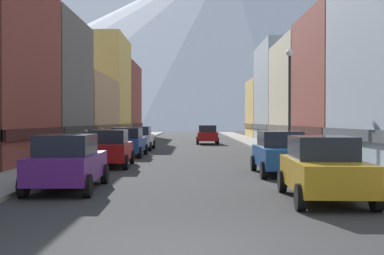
{
  "coord_description": "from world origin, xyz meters",
  "views": [
    {
      "loc": [
        0.16,
        -8.58,
        2.22
      ],
      "look_at": [
        -0.05,
        38.96,
        1.58
      ],
      "focal_mm": 47.83,
      "sensor_mm": 36.0,
      "label": 1
    }
  ],
  "objects_px": {
    "car_right_1": "(283,153)",
    "potted_plant_1": "(354,157)",
    "car_left_3": "(142,138)",
    "potted_plant_0": "(337,153)",
    "car_driving_0": "(209,135)",
    "potted_plant_2": "(61,150)",
    "streetlamp_right": "(292,87)",
    "pedestrian_1": "(104,140)",
    "car_left_0": "(70,162)",
    "car_left_2": "(130,142)",
    "car_right_0": "(326,168)",
    "pedestrian_0": "(88,143)",
    "car_left_1": "(112,148)"
  },
  "relations": [
    {
      "from": "car_right_0",
      "to": "potted_plant_0",
      "type": "bearing_deg",
      "value": 72.76
    },
    {
      "from": "potted_plant_2",
      "to": "potted_plant_0",
      "type": "bearing_deg",
      "value": -11.28
    },
    {
      "from": "car_right_0",
      "to": "pedestrian_0",
      "type": "xyz_separation_m",
      "value": [
        -10.05,
        16.66,
        -0.04
      ]
    },
    {
      "from": "car_left_0",
      "to": "car_right_0",
      "type": "relative_size",
      "value": 0.99
    },
    {
      "from": "streetlamp_right",
      "to": "car_left_0",
      "type": "bearing_deg",
      "value": -129.69
    },
    {
      "from": "car_left_1",
      "to": "car_left_2",
      "type": "relative_size",
      "value": 1.0
    },
    {
      "from": "car_right_1",
      "to": "potted_plant_1",
      "type": "bearing_deg",
      "value": 15.98
    },
    {
      "from": "car_right_1",
      "to": "car_right_0",
      "type": "bearing_deg",
      "value": -89.98
    },
    {
      "from": "pedestrian_1",
      "to": "car_driving_0",
      "type": "bearing_deg",
      "value": 57.11
    },
    {
      "from": "car_left_3",
      "to": "potted_plant_0",
      "type": "relative_size",
      "value": 4.83
    },
    {
      "from": "car_left_3",
      "to": "car_left_0",
      "type": "bearing_deg",
      "value": -90.0
    },
    {
      "from": "potted_plant_2",
      "to": "streetlamp_right",
      "type": "xyz_separation_m",
      "value": [
        12.35,
        -0.03,
        3.34
      ]
    },
    {
      "from": "car_left_3",
      "to": "car_driving_0",
      "type": "distance_m",
      "value": 11.29
    },
    {
      "from": "car_left_3",
      "to": "potted_plant_0",
      "type": "distance_m",
      "value": 17.7
    },
    {
      "from": "potted_plant_2",
      "to": "pedestrian_1",
      "type": "height_order",
      "value": "pedestrian_1"
    },
    {
      "from": "car_left_3",
      "to": "car_right_0",
      "type": "bearing_deg",
      "value": -72.64
    },
    {
      "from": "potted_plant_2",
      "to": "pedestrian_0",
      "type": "bearing_deg",
      "value": 78.1
    },
    {
      "from": "car_right_1",
      "to": "potted_plant_1",
      "type": "distance_m",
      "value": 3.34
    },
    {
      "from": "car_driving_0",
      "to": "pedestrian_1",
      "type": "distance_m",
      "value": 14.45
    },
    {
      "from": "car_left_3",
      "to": "car_driving_0",
      "type": "bearing_deg",
      "value": 61.43
    },
    {
      "from": "pedestrian_1",
      "to": "potted_plant_1",
      "type": "bearing_deg",
      "value": -47.23
    },
    {
      "from": "potted_plant_2",
      "to": "streetlamp_right",
      "type": "height_order",
      "value": "streetlamp_right"
    },
    {
      "from": "potted_plant_0",
      "to": "car_right_0",
      "type": "bearing_deg",
      "value": -107.24
    },
    {
      "from": "car_left_3",
      "to": "car_right_1",
      "type": "xyz_separation_m",
      "value": [
        7.6,
        -17.46,
        0.0
      ]
    },
    {
      "from": "car_right_1",
      "to": "pedestrian_1",
      "type": "relative_size",
      "value": 2.8
    },
    {
      "from": "car_left_1",
      "to": "car_right_1",
      "type": "distance_m",
      "value": 8.35
    },
    {
      "from": "car_driving_0",
      "to": "car_left_0",
      "type": "bearing_deg",
      "value": -99.52
    },
    {
      "from": "car_left_3",
      "to": "potted_plant_2",
      "type": "distance_m",
      "value": 11.68
    },
    {
      "from": "car_left_3",
      "to": "car_left_1",
      "type": "bearing_deg",
      "value": -89.99
    },
    {
      "from": "car_left_0",
      "to": "car_driving_0",
      "type": "bearing_deg",
      "value": 80.48
    },
    {
      "from": "car_driving_0",
      "to": "potted_plant_2",
      "type": "height_order",
      "value": "car_driving_0"
    },
    {
      "from": "pedestrian_0",
      "to": "car_left_1",
      "type": "bearing_deg",
      "value": -68.82
    },
    {
      "from": "car_left_0",
      "to": "potted_plant_2",
      "type": "distance_m",
      "value": 11.51
    },
    {
      "from": "potted_plant_1",
      "to": "car_right_1",
      "type": "bearing_deg",
      "value": -164.02
    },
    {
      "from": "car_right_1",
      "to": "pedestrian_1",
      "type": "distance_m",
      "value": 18.26
    },
    {
      "from": "car_left_2",
      "to": "potted_plant_1",
      "type": "bearing_deg",
      "value": -41.48
    },
    {
      "from": "car_left_0",
      "to": "car_driving_0",
      "type": "height_order",
      "value": "same"
    },
    {
      "from": "potted_plant_0",
      "to": "pedestrian_0",
      "type": "xyz_separation_m",
      "value": [
        -13.25,
        6.35,
        0.18
      ]
    },
    {
      "from": "pedestrian_1",
      "to": "car_left_3",
      "type": "bearing_deg",
      "value": 42.2
    },
    {
      "from": "potted_plant_1",
      "to": "streetlamp_right",
      "type": "relative_size",
      "value": 0.15
    },
    {
      "from": "pedestrian_0",
      "to": "car_driving_0",
      "type": "bearing_deg",
      "value": 65.94
    },
    {
      "from": "car_right_1",
      "to": "car_left_0",
      "type": "bearing_deg",
      "value": -147.62
    },
    {
      "from": "car_left_2",
      "to": "pedestrian_1",
      "type": "height_order",
      "value": "car_left_2"
    },
    {
      "from": "car_left_3",
      "to": "potted_plant_0",
      "type": "xyz_separation_m",
      "value": [
        10.8,
        -14.02,
        -0.22
      ]
    },
    {
      "from": "car_right_1",
      "to": "potted_plant_2",
      "type": "bearing_deg",
      "value": 150.0
    },
    {
      "from": "car_right_0",
      "to": "pedestrian_1",
      "type": "relative_size",
      "value": 2.85
    },
    {
      "from": "car_left_3",
      "to": "pedestrian_0",
      "type": "xyz_separation_m",
      "value": [
        -2.45,
        -7.67,
        -0.04
      ]
    },
    {
      "from": "car_left_0",
      "to": "pedestrian_1",
      "type": "distance_m",
      "value": 20.21
    },
    {
      "from": "car_left_0",
      "to": "car_right_0",
      "type": "distance_m",
      "value": 7.87
    },
    {
      "from": "car_right_1",
      "to": "streetlamp_right",
      "type": "xyz_separation_m",
      "value": [
        1.55,
        6.21,
        3.09
      ]
    }
  ]
}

